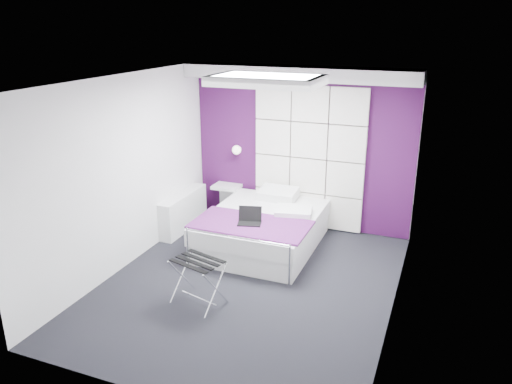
% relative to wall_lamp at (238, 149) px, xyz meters
% --- Properties ---
extents(floor, '(4.40, 4.40, 0.00)m').
position_rel_wall_lamp_xyz_m(floor, '(1.05, -2.06, -1.22)').
color(floor, black).
rests_on(floor, ground).
extents(ceiling, '(4.40, 4.40, 0.00)m').
position_rel_wall_lamp_xyz_m(ceiling, '(1.05, -2.06, 1.38)').
color(ceiling, white).
rests_on(ceiling, wall_back).
extents(wall_back, '(3.60, 0.00, 3.60)m').
position_rel_wall_lamp_xyz_m(wall_back, '(1.05, 0.14, 0.08)').
color(wall_back, white).
rests_on(wall_back, floor).
extents(wall_left, '(0.00, 4.40, 4.40)m').
position_rel_wall_lamp_xyz_m(wall_left, '(-0.75, -2.06, 0.08)').
color(wall_left, white).
rests_on(wall_left, floor).
extents(wall_right, '(0.00, 4.40, 4.40)m').
position_rel_wall_lamp_xyz_m(wall_right, '(2.85, -2.06, 0.08)').
color(wall_right, white).
rests_on(wall_right, floor).
extents(accent_wall, '(3.58, 0.02, 2.58)m').
position_rel_wall_lamp_xyz_m(accent_wall, '(1.05, 0.13, 0.08)').
color(accent_wall, '#3B0E3C').
rests_on(accent_wall, wall_back).
extents(soffit, '(3.58, 0.50, 0.20)m').
position_rel_wall_lamp_xyz_m(soffit, '(1.05, -0.11, 1.28)').
color(soffit, white).
rests_on(soffit, wall_back).
extents(headboard, '(1.80, 0.08, 2.30)m').
position_rel_wall_lamp_xyz_m(headboard, '(1.20, 0.08, -0.05)').
color(headboard, silver).
rests_on(headboard, wall_back).
extents(skylight, '(1.36, 0.86, 0.12)m').
position_rel_wall_lamp_xyz_m(skylight, '(1.05, -1.46, 1.33)').
color(skylight, white).
rests_on(skylight, ceiling).
extents(wall_lamp, '(0.15, 0.15, 0.15)m').
position_rel_wall_lamp_xyz_m(wall_lamp, '(0.00, 0.00, 0.00)').
color(wall_lamp, white).
rests_on(wall_lamp, wall_back).
extents(radiator, '(0.22, 1.20, 0.60)m').
position_rel_wall_lamp_xyz_m(radiator, '(-0.64, -0.76, -0.92)').
color(radiator, white).
rests_on(radiator, floor).
extents(bed, '(1.63, 1.97, 0.69)m').
position_rel_wall_lamp_xyz_m(bed, '(0.80, -0.90, -0.93)').
color(bed, white).
rests_on(bed, floor).
extents(nightstand, '(0.46, 0.36, 0.05)m').
position_rel_wall_lamp_xyz_m(nightstand, '(-0.19, -0.04, -0.66)').
color(nightstand, white).
rests_on(nightstand, wall_back).
extents(luggage_rack, '(0.58, 0.42, 0.57)m').
position_rel_wall_lamp_xyz_m(luggage_rack, '(0.66, -2.69, -0.94)').
color(luggage_rack, silver).
rests_on(luggage_rack, floor).
extents(laptop, '(0.32, 0.23, 0.23)m').
position_rel_wall_lamp_xyz_m(laptop, '(0.79, -1.37, -0.61)').
color(laptop, black).
rests_on(laptop, bed).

